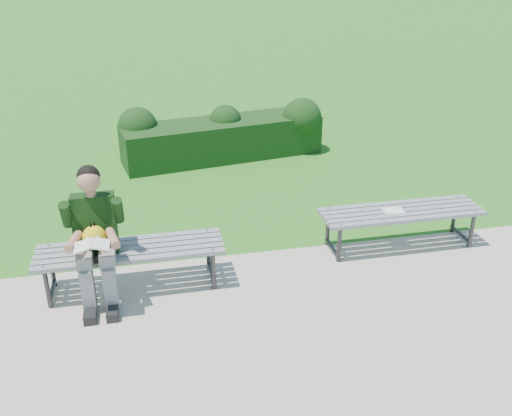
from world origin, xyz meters
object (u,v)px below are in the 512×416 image
object	(u,v)px
bench_left	(131,253)
paper_sheet	(393,211)
bench_right	(401,214)
hedge	(223,134)
seated_boy	(95,233)

from	to	relation	value
bench_left	paper_sheet	xyz separation A→B (m)	(2.85, 0.25, 0.06)
bench_right	paper_sheet	bearing A→B (deg)	180.00
bench_left	hedge	bearing A→B (deg)	67.75
hedge	bench_left	xyz separation A→B (m)	(-1.48, -3.62, 0.04)
bench_left	paper_sheet	size ratio (longest dim) A/B	7.50
bench_right	paper_sheet	size ratio (longest dim) A/B	7.50
bench_left	bench_right	bearing A→B (deg)	4.88
bench_right	seated_boy	world-z (taller)	seated_boy
seated_boy	paper_sheet	bearing A→B (deg)	6.22
hedge	bench_right	xyz separation A→B (m)	(1.47, -3.37, 0.04)
hedge	paper_sheet	world-z (taller)	hedge
hedge	bench_left	distance (m)	3.91
hedge	seated_boy	distance (m)	4.13
paper_sheet	bench_right	bearing A→B (deg)	0.00
bench_left	paper_sheet	bearing A→B (deg)	5.05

